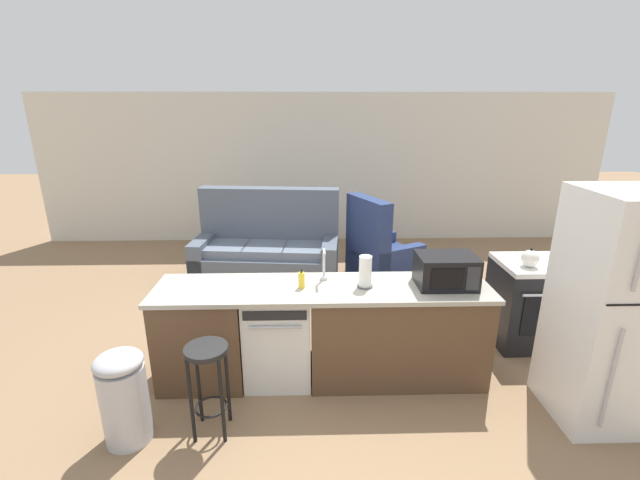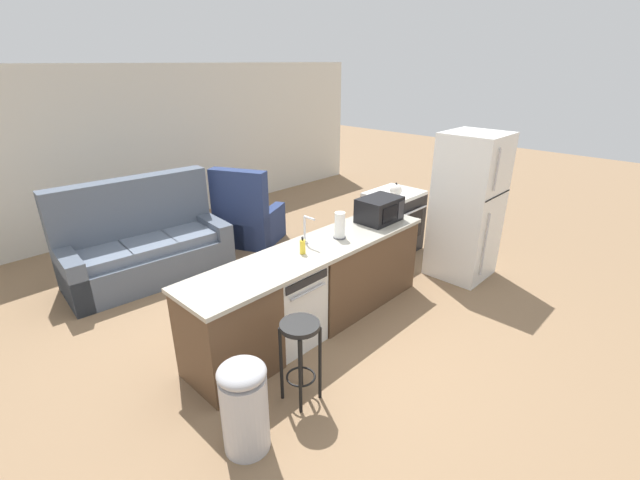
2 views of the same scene
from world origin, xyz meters
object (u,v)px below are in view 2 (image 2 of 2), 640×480
microwave (379,210)px  bar_stool (300,345)px  dishwasher (287,304)px  trash_bin (244,406)px  stove_range (393,221)px  paper_towel_roll (340,226)px  refrigerator (467,207)px  armchair (247,222)px  kettle (396,190)px  couch (144,247)px  soap_bottle (303,247)px

microwave → bar_stool: (-1.94, -0.69, -0.50)m
dishwasher → trash_bin: (-1.08, -0.75, -0.04)m
stove_range → paper_towel_roll: size_ratio=3.19×
refrigerator → paper_towel_roll: bearing=163.6°
stove_range → trash_bin: stove_range is taller
refrigerator → armchair: (-1.32, 2.86, -0.58)m
bar_stool → trash_bin: same height
kettle → bar_stool: bearing=-159.1°
refrigerator → bar_stool: refrigerator is taller
kettle → trash_bin: size_ratio=0.28×
microwave → couch: bearing=126.5°
soap_bottle → couch: bearing=102.2°
dishwasher → stove_range: stove_range is taller
paper_towel_roll → dishwasher: bearing=179.3°
trash_bin → refrigerator: bearing=3.1°
stove_range → kettle: 0.57m
dishwasher → microwave: bearing=-0.1°
kettle → armchair: (-1.15, 1.89, -0.64)m
kettle → couch: bearing=144.1°
kettle → armchair: size_ratio=0.17×
refrigerator → microwave: refrigerator is taller
kettle → trash_bin: 3.76m
microwave → stove_range: bearing=26.0°
soap_bottle → bar_stool: size_ratio=0.24×
stove_range → couch: (-2.91, 1.86, -0.06)m
bar_stool → stove_range: bearing=21.9°
stove_range → microwave: microwave is taller
paper_towel_roll → bar_stool: size_ratio=0.38×
paper_towel_roll → kettle: 1.72m
stove_range → soap_bottle: 2.50m
refrigerator → kettle: size_ratio=9.03×
paper_towel_roll → couch: couch is taller
kettle → stove_range: bearing=37.2°
couch → paper_towel_roll: bearing=-66.0°
microwave → trash_bin: 2.75m
refrigerator → paper_towel_roll: refrigerator is taller
refrigerator → soap_bottle: refrigerator is taller
kettle → microwave: bearing=-156.2°
microwave → soap_bottle: (-1.26, -0.01, -0.07)m
trash_bin → microwave: bearing=16.3°
paper_towel_roll → couch: 2.72m
dishwasher → paper_towel_roll: paper_towel_roll is taller
stove_range → soap_bottle: soap_bottle is taller
refrigerator → trash_bin: refrigerator is taller
trash_bin → armchair: bearing=52.3°
dishwasher → refrigerator: refrigerator is taller
paper_towel_roll → soap_bottle: paper_towel_roll is taller
armchair → trash_bin: bearing=-127.7°
armchair → bar_stool: bearing=-120.3°
kettle → paper_towel_roll: bearing=-165.5°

